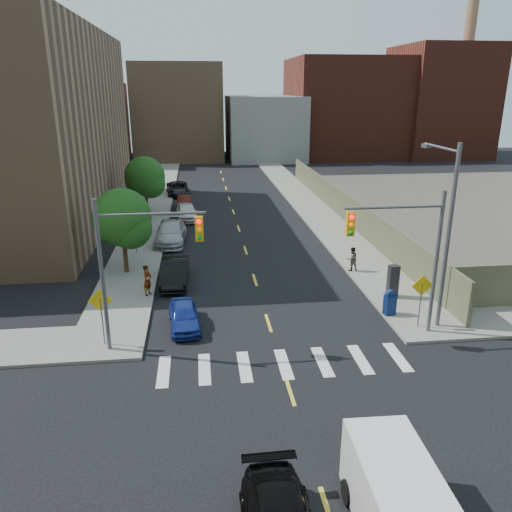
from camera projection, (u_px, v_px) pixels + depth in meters
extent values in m
plane|color=black|center=(300.00, 423.00, 17.66)|extent=(160.00, 160.00, 0.00)
cube|color=gray|center=(158.00, 193.00, 55.82)|extent=(3.50, 73.00, 0.15)
cube|color=gray|center=(294.00, 190.00, 57.54)|extent=(3.50, 73.00, 0.15)
cube|color=#686848|center=(343.00, 206.00, 44.66)|extent=(0.12, 44.00, 2.50)
cube|color=#592319|center=(77.00, 123.00, 79.17)|extent=(14.00, 18.00, 12.00)
cube|color=#8C6B4C|center=(179.00, 112.00, 82.34)|extent=(14.00, 16.00, 15.00)
cube|color=gray|center=(264.00, 128.00, 82.80)|extent=(12.00, 16.00, 10.00)
cube|color=#592319|center=(344.00, 108.00, 85.27)|extent=(18.00, 18.00, 16.00)
cube|color=#592319|center=(439.00, 102.00, 84.84)|extent=(14.00, 16.00, 18.00)
cylinder|color=#8C6B4C|center=(465.00, 71.00, 83.68)|extent=(1.80, 1.80, 28.00)
cylinder|color=#59595E|center=(102.00, 279.00, 21.35)|extent=(0.18, 0.18, 7.00)
cylinder|color=#59595E|center=(151.00, 214.00, 20.70)|extent=(4.50, 0.12, 0.12)
cube|color=#E5A50C|center=(199.00, 229.00, 21.14)|extent=(0.35, 0.30, 1.05)
cylinder|color=#59595E|center=(436.00, 265.00, 23.01)|extent=(0.18, 0.18, 7.00)
cylinder|color=#59595E|center=(394.00, 207.00, 21.86)|extent=(4.50, 0.12, 0.12)
cube|color=#E5A50C|center=(350.00, 224.00, 21.87)|extent=(0.35, 0.30, 1.05)
cylinder|color=#59595E|center=(448.00, 241.00, 23.24)|extent=(0.20, 0.20, 9.00)
cylinder|color=#59595E|center=(441.00, 148.00, 23.52)|extent=(0.12, 3.50, 0.12)
cube|color=#59595E|center=(426.00, 146.00, 25.06)|extent=(0.25, 0.60, 0.18)
cylinder|color=#59595E|center=(103.00, 323.00, 22.53)|extent=(0.06, 0.06, 2.40)
cube|color=yellow|center=(100.00, 300.00, 22.17)|extent=(1.06, 0.04, 1.06)
cylinder|color=#59595E|center=(420.00, 307.00, 24.18)|extent=(0.06, 0.06, 2.40)
cube|color=yellow|center=(422.00, 286.00, 23.83)|extent=(1.06, 0.04, 1.06)
cylinder|color=#59595E|center=(136.00, 238.00, 35.23)|extent=(0.06, 0.06, 2.40)
cube|color=yellow|center=(134.00, 223.00, 34.88)|extent=(1.06, 0.04, 1.06)
cylinder|color=#332114|center=(125.00, 254.00, 31.40)|extent=(0.28, 0.28, 2.64)
sphere|color=#204D16|center=(122.00, 217.00, 30.64)|extent=(3.60, 3.60, 3.60)
sphere|color=#204D16|center=(130.00, 228.00, 30.60)|extent=(2.64, 2.64, 2.64)
sphere|color=#204D16|center=(117.00, 222.00, 31.10)|extent=(2.88, 2.88, 2.88)
cylinder|color=#332114|center=(147.00, 203.00, 45.52)|extent=(0.28, 0.28, 2.64)
sphere|color=#204D16|center=(145.00, 176.00, 44.75)|extent=(3.60, 3.60, 3.60)
sphere|color=#204D16|center=(151.00, 184.00, 44.71)|extent=(2.64, 2.64, 2.64)
sphere|color=#204D16|center=(141.00, 180.00, 45.22)|extent=(2.88, 2.88, 2.88)
imported|color=navy|center=(184.00, 316.00, 24.57)|extent=(1.76, 3.71, 1.22)
imported|color=black|center=(175.00, 272.00, 30.01)|extent=(1.66, 4.52, 1.48)
imported|color=maroon|center=(172.00, 228.00, 39.86)|extent=(2.17, 4.45, 1.22)
imported|color=#ADB0B5|center=(170.00, 233.00, 37.97)|extent=(2.47, 5.54, 1.58)
imported|color=silver|center=(187.00, 212.00, 44.60)|extent=(2.16, 4.55, 1.50)
imported|color=#47170E|center=(184.00, 202.00, 48.78)|extent=(1.45, 3.96, 1.29)
imported|color=black|center=(178.00, 188.00, 55.13)|extent=(2.85, 5.31, 1.42)
cube|color=white|center=(402.00, 512.00, 12.52)|extent=(2.01, 4.93, 2.06)
cube|color=black|center=(379.00, 451.00, 14.20)|extent=(1.77, 1.17, 0.84)
cylinder|color=black|center=(348.00, 492.00, 14.22)|extent=(0.28, 0.72, 0.71)
cylinder|color=black|center=(409.00, 488.00, 14.36)|extent=(0.28, 0.72, 0.71)
cube|color=navy|center=(390.00, 305.00, 25.65)|extent=(0.62, 0.52, 1.06)
cylinder|color=navy|center=(391.00, 295.00, 25.48)|extent=(0.58, 0.35, 0.54)
cube|color=black|center=(393.00, 281.00, 27.71)|extent=(0.57, 0.47, 1.85)
imported|color=gray|center=(147.00, 280.00, 27.96)|extent=(0.65, 0.76, 1.76)
imported|color=gray|center=(352.00, 259.00, 31.76)|extent=(0.85, 0.71, 1.56)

